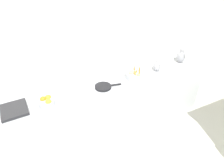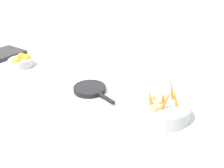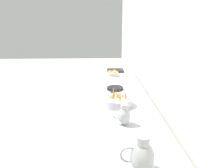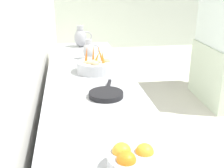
% 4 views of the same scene
% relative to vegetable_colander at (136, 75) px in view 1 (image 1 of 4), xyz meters
% --- Properties ---
extents(tile_wall_left, '(0.10, 9.63, 3.00)m').
position_rel_vegetable_colander_xyz_m(tile_wall_left, '(-0.53, 0.09, 0.57)').
color(tile_wall_left, white).
rests_on(tile_wall_left, ground_plane).
extents(prep_counter, '(0.71, 3.31, 0.88)m').
position_rel_vegetable_colander_xyz_m(prep_counter, '(-0.06, -0.41, -0.49)').
color(prep_counter, '#ADAFB5').
rests_on(prep_counter, ground_plane).
extents(vegetable_colander, '(0.33, 0.33, 0.23)m').
position_rel_vegetable_colander_xyz_m(vegetable_colander, '(0.00, 0.00, 0.00)').
color(vegetable_colander, '#ADAFB5').
rests_on(vegetable_colander, prep_counter).
extents(orange_bowl, '(0.21, 0.21, 0.11)m').
position_rel_vegetable_colander_xyz_m(orange_bowl, '(-0.00, -1.36, -0.01)').
color(orange_bowl, '#ADAFB5').
rests_on(orange_bowl, prep_counter).
extents(metal_pitcher_tall, '(0.21, 0.15, 0.25)m').
position_rel_vegetable_colander_xyz_m(metal_pitcher_tall, '(-0.07, 1.02, 0.06)').
color(metal_pitcher_tall, '#939399').
rests_on(metal_pitcher_tall, prep_counter).
extents(metal_pitcher_short, '(0.17, 0.12, 0.20)m').
position_rel_vegetable_colander_xyz_m(metal_pitcher_short, '(-0.02, 0.44, 0.04)').
color(metal_pitcher_short, '#A3A3A8').
rests_on(metal_pitcher_short, prep_counter).
extents(counter_sink_basin, '(0.34, 0.30, 0.04)m').
position_rel_vegetable_colander_xyz_m(counter_sink_basin, '(-0.07, -1.74, -0.03)').
color(counter_sink_basin, '#232326').
rests_on(counter_sink_basin, prep_counter).
extents(skillet_on_counter, '(0.24, 0.38, 0.03)m').
position_rel_vegetable_colander_xyz_m(skillet_on_counter, '(0.01, -0.56, -0.03)').
color(skillet_on_counter, black).
rests_on(skillet_on_counter, prep_counter).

